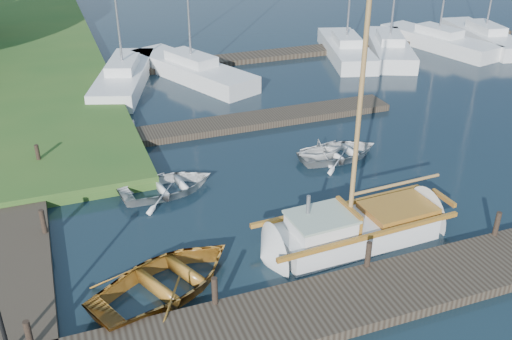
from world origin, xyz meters
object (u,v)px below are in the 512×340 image
object	(u,v)px
mooring_post_1	(215,291)
tender_d	(321,149)
sailboat	(359,229)
marina_boat_5	(389,47)
mooring_post_5	(38,154)
mooring_post_3	(497,224)
mooring_post_2	(368,254)
tender_a	(167,184)
marina_boat_0	(124,75)
tender_c	(339,150)
dinghy	(166,278)
marina_boat_4	(346,48)
marina_boat_6	(438,40)
mooring_post_0	(29,335)
marina_boat_7	(485,36)
marina_boat_1	(192,68)
mooring_post_4	(43,221)

from	to	relation	value
mooring_post_1	tender_d	world-z (taller)	mooring_post_1
sailboat	marina_boat_5	bearing A→B (deg)	52.61
mooring_post_5	mooring_post_3	bearing A→B (deg)	-37.57
mooring_post_2	tender_a	xyz separation A→B (m)	(-4.28, 6.63, -0.34)
mooring_post_2	marina_boat_0	distance (m)	19.30
sailboat	marina_boat_0	world-z (taller)	marina_boat_0
tender_a	tender_c	bearing A→B (deg)	-95.33
mooring_post_3	dinghy	size ratio (longest dim) A/B	0.18
mooring_post_2	marina_boat_0	size ratio (longest dim) A/B	0.08
tender_a	marina_boat_5	distance (m)	20.76
marina_boat_4	marina_boat_6	distance (m)	6.59
mooring_post_5	marina_boat_5	world-z (taller)	marina_boat_5
tender_c	sailboat	bearing A→B (deg)	154.69
mooring_post_5	dinghy	size ratio (longest dim) A/B	0.18
mooring_post_3	marina_boat_5	size ratio (longest dim) A/B	0.07
mooring_post_3	tender_c	distance (m)	7.18
marina_boat_4	marina_boat_6	size ratio (longest dim) A/B	1.03
mooring_post_3	marina_boat_5	bearing A→B (deg)	66.85
sailboat	dinghy	distance (m)	6.18
dinghy	tender_c	bearing A→B (deg)	-80.02
sailboat	tender_d	size ratio (longest dim) A/B	5.19
mooring_post_1	tender_d	xyz separation A→B (m)	(6.53, 7.07, -0.20)
tender_c	marina_boat_5	world-z (taller)	marina_boat_5
mooring_post_0	sailboat	distance (m)	9.82
sailboat	dinghy	size ratio (longest dim) A/B	2.24
marina_boat_7	tender_a	bearing A→B (deg)	126.69
mooring_post_2	tender_d	xyz separation A→B (m)	(2.03, 7.07, -0.20)
tender_c	marina_boat_1	distance (m)	12.22
marina_boat_0	marina_boat_4	world-z (taller)	marina_boat_0
mooring_post_5	tender_c	size ratio (longest dim) A/B	0.24
dinghy	marina_boat_0	size ratio (longest dim) A/B	0.43
mooring_post_1	tender_c	size ratio (longest dim) A/B	0.24
mooring_post_1	mooring_post_4	xyz separation A→B (m)	(-4.00, 5.00, 0.00)
mooring_post_2	marina_boat_1	xyz separation A→B (m)	(-0.16, 18.82, -0.13)
tender_c	mooring_post_3	bearing A→B (deg)	-169.75
mooring_post_2	sailboat	bearing A→B (deg)	68.04
mooring_post_1	marina_boat_7	world-z (taller)	marina_boat_7
mooring_post_1	marina_boat_5	distance (m)	25.37
marina_boat_1	tender_d	bearing A→B (deg)	167.59
mooring_post_4	marina_boat_0	distance (m)	14.65
tender_a	marina_boat_4	distance (m)	19.11
marina_boat_7	marina_boat_0	bearing A→B (deg)	99.75
tender_a	marina_boat_1	bearing A→B (deg)	-26.78
marina_boat_1	mooring_post_1	bearing A→B (deg)	144.05
mooring_post_1	tender_a	world-z (taller)	mooring_post_1
tender_d	marina_boat_4	size ratio (longest dim) A/B	0.19
mooring_post_0	marina_boat_6	bearing A→B (deg)	36.96
mooring_post_2	marina_boat_7	distance (m)	27.40
mooring_post_1	mooring_post_5	size ratio (longest dim) A/B	1.00
mooring_post_4	tender_a	bearing A→B (deg)	21.12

